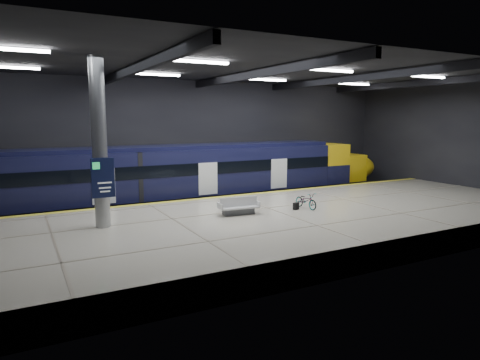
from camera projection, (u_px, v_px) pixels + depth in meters
ground at (257, 225)px, 22.47m from camera, size 30.00×30.00×0.00m
room_shell at (258, 115)px, 21.65m from camera, size 30.10×16.10×8.05m
platform at (284, 225)px, 20.21m from camera, size 30.00×11.00×1.10m
safety_strip at (234, 196)px, 24.71m from camera, size 30.00×0.40×0.01m
rails at (214, 205)px, 27.27m from camera, size 30.00×1.52×0.16m
train at (180, 176)px, 25.95m from camera, size 29.40×2.84×3.79m
bench at (238, 208)px, 19.92m from camera, size 1.96×0.98×0.83m
bicycle at (306, 200)px, 21.22m from camera, size 0.63×1.55×0.80m
pannier_bag at (296, 206)px, 20.98m from camera, size 0.34×0.27×0.35m
info_column at (100, 146)px, 17.21m from camera, size 0.90×0.78×6.90m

